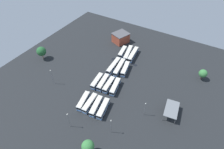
{
  "coord_description": "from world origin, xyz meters",
  "views": [
    {
      "loc": [
        65.09,
        39.13,
        73.61
      ],
      "look_at": [
        -0.71,
        -0.07,
        1.53
      ],
      "focal_mm": 30.09,
      "sensor_mm": 36.0,
      "label": 1
    }
  ],
  "objects_px": {
    "bus_row0_slot3": "(133,54)",
    "maintenance_shelter": "(172,109)",
    "tree_south_edge": "(88,146)",
    "bus_row2_slot3": "(115,87)",
    "tree_northeast": "(203,73)",
    "bus_row2_slot2": "(109,85)",
    "lamp_post_far_corner": "(69,120)",
    "bus_row2_slot1": "(103,82)",
    "bus_row0_slot2": "(128,53)",
    "bus_row1_slot1": "(114,66)",
    "bus_row3_slot1": "(90,103)",
    "bus_row3_slot0": "(83,101)",
    "bus_row1_slot3": "(125,69)",
    "bus_row3_slot2": "(96,106)",
    "lamp_post_mid_lot": "(145,109)",
    "tree_northwest": "(41,51)",
    "bus_row3_slot3": "(103,109)",
    "lamp_post_by_building": "(52,77)",
    "depot_building": "(121,38)",
    "bus_row0_slot1": "(122,52)",
    "lamp_post_near_entrance": "(111,126)",
    "bus_row2_slot0": "(97,81)",
    "bus_row1_slot2": "(119,67)"
  },
  "relations": [
    {
      "from": "bus_row1_slot3",
      "to": "lamp_post_by_building",
      "type": "bearing_deg",
      "value": -45.13
    },
    {
      "from": "bus_row3_slot0",
      "to": "maintenance_shelter",
      "type": "relative_size",
      "value": 1.01
    },
    {
      "from": "bus_row3_slot2",
      "to": "depot_building",
      "type": "height_order",
      "value": "depot_building"
    },
    {
      "from": "bus_row0_slot2",
      "to": "bus_row2_slot1",
      "type": "height_order",
      "value": "same"
    },
    {
      "from": "bus_row1_slot1",
      "to": "tree_south_edge",
      "type": "relative_size",
      "value": 1.78
    },
    {
      "from": "maintenance_shelter",
      "to": "bus_row1_slot1",
      "type": "bearing_deg",
      "value": -110.27
    },
    {
      "from": "bus_row3_slot0",
      "to": "lamp_post_by_building",
      "type": "xyz_separation_m",
      "value": [
        -2.7,
        -22.14,
        3.39
      ]
    },
    {
      "from": "bus_row1_slot3",
      "to": "bus_row3_slot3",
      "type": "bearing_deg",
      "value": 8.0
    },
    {
      "from": "lamp_post_near_entrance",
      "to": "tree_northwest",
      "type": "height_order",
      "value": "lamp_post_near_entrance"
    },
    {
      "from": "tree_northwest",
      "to": "bus_row3_slot3",
      "type": "bearing_deg",
      "value": 75.09
    },
    {
      "from": "bus_row0_slot2",
      "to": "maintenance_shelter",
      "type": "height_order",
      "value": "maintenance_shelter"
    },
    {
      "from": "tree_northeast",
      "to": "bus_row0_slot2",
      "type": "bearing_deg",
      "value": -87.88
    },
    {
      "from": "bus_row0_slot3",
      "to": "bus_row0_slot2",
      "type": "bearing_deg",
      "value": -82.58
    },
    {
      "from": "bus_row3_slot0",
      "to": "tree_northwest",
      "type": "xyz_separation_m",
      "value": [
        -15.56,
        -43.37,
        3.67
      ]
    },
    {
      "from": "bus_row1_slot1",
      "to": "bus_row2_slot0",
      "type": "bearing_deg",
      "value": -4.88
    },
    {
      "from": "bus_row0_slot2",
      "to": "bus_row2_slot2",
      "type": "bearing_deg",
      "value": 7.41
    },
    {
      "from": "bus_row0_slot1",
      "to": "bus_row3_slot2",
      "type": "bearing_deg",
      "value": 12.4
    },
    {
      "from": "bus_row3_slot1",
      "to": "bus_row3_slot0",
      "type": "bearing_deg",
      "value": -80.59
    },
    {
      "from": "bus_row1_slot3",
      "to": "bus_row3_slot2",
      "type": "height_order",
      "value": "same"
    },
    {
      "from": "bus_row2_slot2",
      "to": "lamp_post_mid_lot",
      "type": "distance_m",
      "value": 24.13
    },
    {
      "from": "bus_row3_slot1",
      "to": "lamp_post_far_corner",
      "type": "height_order",
      "value": "lamp_post_far_corner"
    },
    {
      "from": "bus_row2_slot1",
      "to": "bus_row0_slot2",
      "type": "bearing_deg",
      "value": -179.26
    },
    {
      "from": "tree_northeast",
      "to": "bus_row3_slot2",
      "type": "bearing_deg",
      "value": -39.77
    },
    {
      "from": "bus_row0_slot1",
      "to": "bus_row2_slot3",
      "type": "distance_m",
      "value": 30.63
    },
    {
      "from": "bus_row2_slot3",
      "to": "tree_northeast",
      "type": "bearing_deg",
      "value": 129.82
    },
    {
      "from": "depot_building",
      "to": "bus_row1_slot3",
      "type": "bearing_deg",
      "value": 33.8
    },
    {
      "from": "bus_row0_slot1",
      "to": "tree_northeast",
      "type": "height_order",
      "value": "tree_northeast"
    },
    {
      "from": "bus_row1_slot3",
      "to": "bus_row2_slot3",
      "type": "xyz_separation_m",
      "value": [
        15.04,
        2.01,
        -0.0
      ]
    },
    {
      "from": "lamp_post_far_corner",
      "to": "bus_row2_slot2",
      "type": "bearing_deg",
      "value": 175.56
    },
    {
      "from": "bus_row1_slot3",
      "to": "lamp_post_mid_lot",
      "type": "relative_size",
      "value": 1.36
    },
    {
      "from": "bus_row3_slot0",
      "to": "tree_northeast",
      "type": "height_order",
      "value": "tree_northeast"
    },
    {
      "from": "tree_south_edge",
      "to": "bus_row2_slot2",
      "type": "bearing_deg",
      "value": -160.94
    },
    {
      "from": "tree_south_edge",
      "to": "bus_row2_slot3",
      "type": "bearing_deg",
      "value": -166.68
    },
    {
      "from": "lamp_post_near_entrance",
      "to": "tree_northwest",
      "type": "xyz_separation_m",
      "value": [
        -22.01,
        -62.86,
        0.63
      ]
    },
    {
      "from": "bus_row0_slot1",
      "to": "bus_row3_slot0",
      "type": "distance_m",
      "value": 44.73
    },
    {
      "from": "tree_northeast",
      "to": "bus_row2_slot2",
      "type": "bearing_deg",
      "value": -52.29
    },
    {
      "from": "depot_building",
      "to": "tree_south_edge",
      "type": "height_order",
      "value": "tree_south_edge"
    },
    {
      "from": "bus_row2_slot1",
      "to": "lamp_post_far_corner",
      "type": "xyz_separation_m",
      "value": [
        28.73,
        1.26,
        3.17
      ]
    },
    {
      "from": "tree_northeast",
      "to": "tree_northwest",
      "type": "relative_size",
      "value": 0.77
    },
    {
      "from": "bus_row1_slot1",
      "to": "bus_row3_slot1",
      "type": "bearing_deg",
      "value": 7.96
    },
    {
      "from": "bus_row1_slot3",
      "to": "depot_building",
      "type": "bearing_deg",
      "value": -146.2
    },
    {
      "from": "depot_building",
      "to": "tree_northwest",
      "type": "height_order",
      "value": "tree_northwest"
    },
    {
      "from": "bus_row0_slot3",
      "to": "maintenance_shelter",
      "type": "height_order",
      "value": "maintenance_shelter"
    },
    {
      "from": "lamp_post_by_building",
      "to": "bus_row2_slot0",
      "type": "bearing_deg",
      "value": 120.71
    },
    {
      "from": "lamp_post_near_entrance",
      "to": "bus_row1_slot2",
      "type": "bearing_deg",
      "value": -155.95
    },
    {
      "from": "bus_row1_slot1",
      "to": "bus_row3_slot3",
      "type": "xyz_separation_m",
      "value": [
        29.0,
        11.35,
        -0.0
      ]
    },
    {
      "from": "bus_row0_slot1",
      "to": "bus_row0_slot3",
      "type": "distance_m",
      "value": 7.07
    },
    {
      "from": "bus_row0_slot3",
      "to": "tree_south_edge",
      "type": "relative_size",
      "value": 1.79
    },
    {
      "from": "bus_row3_slot3",
      "to": "lamp_post_far_corner",
      "type": "xyz_separation_m",
      "value": [
        14.4,
        -8.04,
        3.17
      ]
    },
    {
      "from": "bus_row2_slot3",
      "to": "lamp_post_by_building",
      "type": "height_order",
      "value": "lamp_post_by_building"
    }
  ]
}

